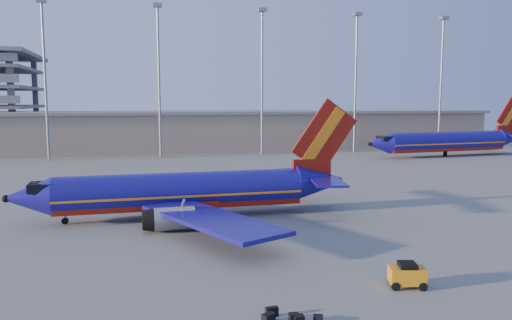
% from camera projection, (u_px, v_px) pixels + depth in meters
% --- Properties ---
extents(ground, '(220.00, 220.00, 0.00)m').
position_uv_depth(ground, '(233.00, 205.00, 52.22)').
color(ground, slate).
rests_on(ground, ground).
extents(terminal_building, '(122.00, 16.00, 8.50)m').
position_uv_depth(terminal_building, '(227.00, 130.00, 110.00)').
color(terminal_building, '#9F846E').
rests_on(terminal_building, ground).
extents(light_mast_row, '(101.60, 1.60, 28.65)m').
position_uv_depth(light_mast_row, '(212.00, 65.00, 95.67)').
color(light_mast_row, gray).
rests_on(light_mast_row, ground).
extents(aircraft_main, '(32.69, 31.48, 11.08)m').
position_uv_depth(aircraft_main, '(190.00, 192.00, 46.46)').
color(aircraft_main, navy).
rests_on(aircraft_main, ground).
extents(aircraft_second, '(37.13, 14.42, 12.57)m').
position_uv_depth(aircraft_second, '(450.00, 141.00, 97.37)').
color(aircraft_second, navy).
rests_on(aircraft_second, ground).
extents(baggage_tug, '(2.31, 1.74, 1.48)m').
position_uv_depth(baggage_tug, '(407.00, 275.00, 29.05)').
color(baggage_tug, orange).
rests_on(baggage_tug, ground).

